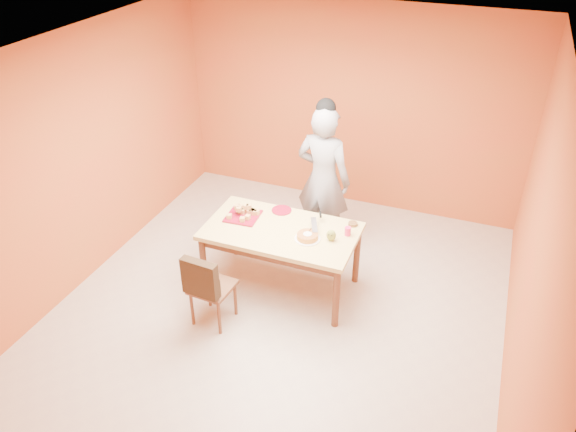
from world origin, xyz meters
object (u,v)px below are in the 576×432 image
at_px(sponge_cake, 308,236).
at_px(egg_ornament, 331,235).
at_px(red_dinner_plate, 282,210).
at_px(checker_tin, 353,224).
at_px(dining_table, 281,237).
at_px(dining_chair, 211,286).
at_px(person, 323,180).
at_px(magenta_glass, 348,231).
at_px(pastry_platter, 243,216).

relative_size(sponge_cake, egg_ornament, 1.76).
relative_size(red_dinner_plate, checker_tin, 2.19).
distance_m(dining_table, egg_ornament, 0.57).
relative_size(dining_chair, person, 0.48).
distance_m(magenta_glass, checker_tin, 0.20).
height_order(dining_table, sponge_cake, sponge_cake).
distance_m(red_dinner_plate, sponge_cake, 0.62).
distance_m(dining_table, person, 0.99).
bearing_deg(checker_tin, person, 131.54).
bearing_deg(egg_ornament, red_dinner_plate, 160.45).
height_order(dining_chair, pastry_platter, dining_chair).
distance_m(dining_chair, checker_tin, 1.62).
height_order(dining_chair, checker_tin, dining_chair).
bearing_deg(person, dining_table, 87.85).
bearing_deg(checker_tin, red_dinner_plate, 180.00).
bearing_deg(red_dinner_plate, magenta_glass, -13.97).
distance_m(dining_table, red_dinner_plate, 0.39).
distance_m(red_dinner_plate, egg_ornament, 0.77).
bearing_deg(dining_chair, red_dinner_plate, 78.70).
bearing_deg(sponge_cake, egg_ornament, 16.21).
relative_size(dining_chair, magenta_glass, 9.22).
height_order(person, red_dinner_plate, person).
distance_m(person, red_dinner_plate, 0.68).
xyz_separation_m(person, red_dinner_plate, (-0.28, -0.60, -0.14)).
height_order(dining_chair, sponge_cake, dining_chair).
distance_m(person, sponge_cake, 1.04).
relative_size(person, magenta_glass, 19.39).
height_order(dining_table, person, person).
xyz_separation_m(dining_table, dining_chair, (-0.44, -0.76, -0.22)).
bearing_deg(dining_table, red_dinner_plate, 110.86).
bearing_deg(egg_ornament, dining_chair, -134.67).
xyz_separation_m(dining_chair, magenta_glass, (1.12, 0.91, 0.36)).
height_order(egg_ornament, checker_tin, egg_ornament).
height_order(red_dinner_plate, magenta_glass, magenta_glass).
bearing_deg(dining_table, checker_tin, 27.24).
bearing_deg(pastry_platter, sponge_cake, -10.93).
bearing_deg(dining_chair, person, 75.09).
relative_size(egg_ornament, checker_tin, 1.24).
relative_size(person, sponge_cake, 8.29).
bearing_deg(dining_table, person, 80.91).
relative_size(dining_chair, red_dinner_plate, 3.93).
bearing_deg(sponge_cake, magenta_glass, 31.62).
bearing_deg(dining_table, dining_chair, -120.16).
xyz_separation_m(pastry_platter, egg_ornament, (1.03, -0.09, 0.05)).
relative_size(pastry_platter, sponge_cake, 1.57).
bearing_deg(sponge_cake, red_dinner_plate, 136.87).
bearing_deg(magenta_glass, dining_table, -167.75).
bearing_deg(sponge_cake, pastry_platter, 169.07).
distance_m(pastry_platter, magenta_glass, 1.16).
height_order(sponge_cake, magenta_glass, magenta_glass).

